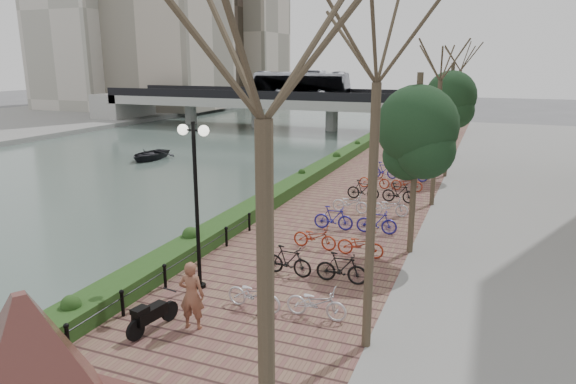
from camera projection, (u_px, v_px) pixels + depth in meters
The scene contains 14 objects.
ground at pixel (59, 340), 13.93m from camera, with size 220.00×220.00×0.00m, color #59595B.
river_water at pixel (154, 155), 41.82m from camera, with size 30.00×130.00×0.02m, color #4A5C54.
promenade at pixel (360, 195), 28.21m from camera, with size 8.00×75.00×0.50m, color brown.
hedge at pixel (316, 172), 31.54m from camera, with size 1.10×56.00×0.60m, color #213C15.
chain_fence at pixel (145, 290), 15.03m from camera, with size 0.10×14.10×0.70m.
granite_monument at pixel (29, 367), 9.27m from camera, with size 4.69×4.69×2.91m.
lamppost at pixel (195, 171), 15.14m from camera, with size 1.02×0.32×5.17m.
motorcycle at pixel (153, 314), 13.36m from camera, with size 0.46×1.49×0.93m, color black, non-canonical shape.
pedestrian at pixel (192, 295), 13.36m from camera, with size 0.68×0.45×1.86m, color brown.
bicycle_parking at pixel (362, 212), 22.35m from camera, with size 2.40×19.89×1.00m.
street_trees at pixel (428, 151), 21.59m from camera, with size 3.20×37.12×6.80m.
bridge at pixel (266, 98), 58.62m from camera, with size 36.00×10.77×6.50m.
boat at pixel (149, 154), 39.60m from camera, with size 2.80×3.92×0.81m, color black.
far_buildings at pixel (163, 7), 84.28m from camera, with size 35.00×38.00×38.00m.
Camera 1 is at (10.42, -9.33, 7.32)m, focal length 32.00 mm.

